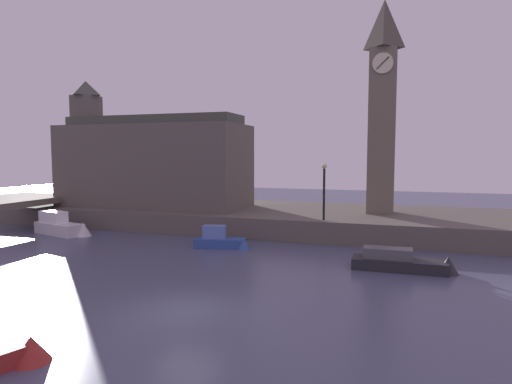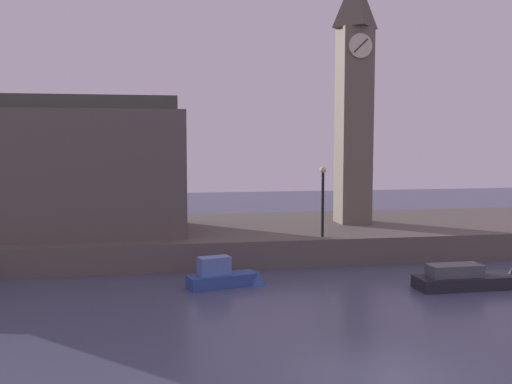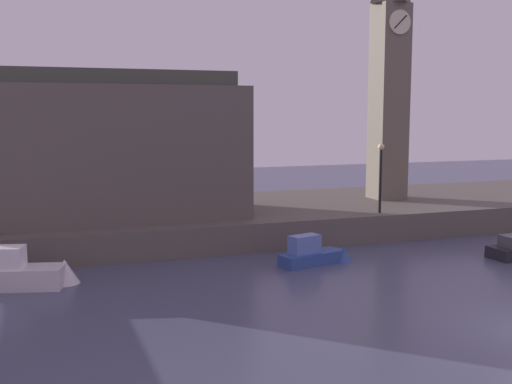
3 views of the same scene
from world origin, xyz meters
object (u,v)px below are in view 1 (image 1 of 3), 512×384
(boat_barge_dark, at_px, (410,263))
(streetlamp, at_px, (324,185))
(boat_ferry_white, at_px, (63,226))
(parliament_hall, at_px, (151,162))
(boat_tour_blue, at_px, (223,241))
(clock_tower, at_px, (382,104))

(boat_barge_dark, bearing_deg, streetlamp, 131.44)
(boat_ferry_white, bearing_deg, parliament_hall, 65.88)
(boat_tour_blue, bearing_deg, clock_tower, 44.33)
(parliament_hall, relative_size, boat_ferry_white, 3.08)
(boat_ferry_white, distance_m, boat_barge_dark, 24.50)
(clock_tower, bearing_deg, boat_barge_dark, -79.67)
(clock_tower, xyz_separation_m, boat_ferry_white, (-22.31, -8.49, -9.07))
(streetlamp, bearing_deg, boat_barge_dark, -48.56)
(boat_ferry_white, height_order, boat_barge_dark, boat_ferry_white)
(streetlamp, xyz_separation_m, boat_ferry_white, (-18.84, -3.52, -3.28))
(boat_ferry_white, bearing_deg, clock_tower, 20.85)
(boat_ferry_white, height_order, boat_tour_blue, boat_ferry_white)
(clock_tower, height_order, boat_ferry_white, clock_tower)
(parliament_hall, xyz_separation_m, boat_ferry_white, (-3.19, -7.14, -4.66))
(streetlamp, height_order, boat_tour_blue, streetlamp)
(boat_tour_blue, bearing_deg, parliament_hall, 142.41)
(parliament_hall, xyz_separation_m, boat_tour_blue, (9.91, -7.63, -4.83))
(streetlamp, distance_m, boat_barge_dark, 9.04)
(clock_tower, xyz_separation_m, streetlamp, (-3.47, -4.97, -5.79))
(clock_tower, bearing_deg, boat_ferry_white, -159.15)
(parliament_hall, xyz_separation_m, boat_barge_dark, (21.16, -9.86, -4.89))
(streetlamp, relative_size, boat_ferry_white, 0.74)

